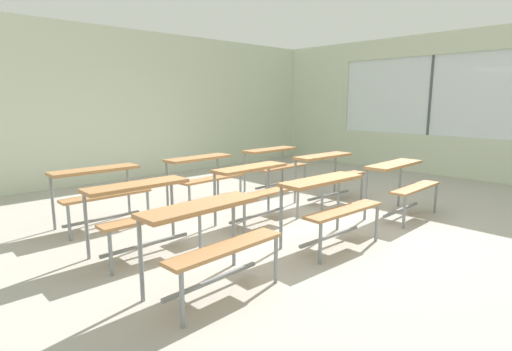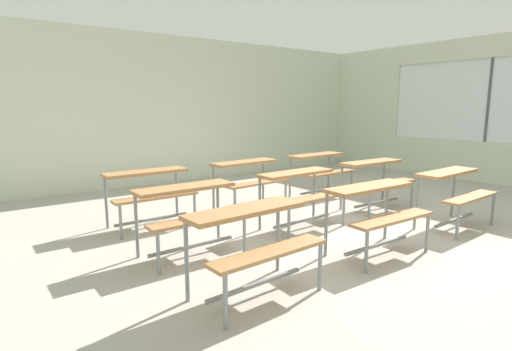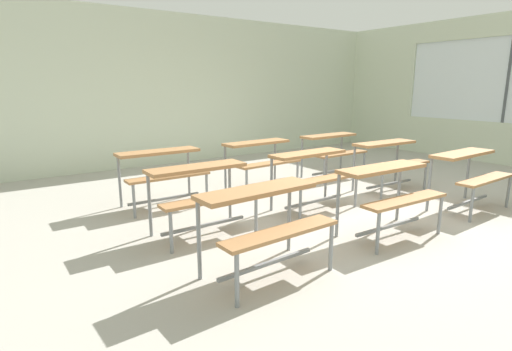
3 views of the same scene
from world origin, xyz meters
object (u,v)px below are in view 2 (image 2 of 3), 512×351
object	(u,v)px
desk_bench_r0c1	(377,203)
desk_bench_r1c1	(302,186)
desk_bench_r1c2	(377,173)
desk_bench_r2c2	(320,165)
desk_bench_r2c1	(249,173)
desk_bench_r1c0	(190,204)
desk_bench_r2c0	(149,185)
desk_bench_r0c0	(254,231)
desk_bench_r0c2	(455,185)

from	to	relation	value
desk_bench_r0c1	desk_bench_r1c1	distance (m)	1.17
desk_bench_r1c2	desk_bench_r2c2	size ratio (longest dim) A/B	1.01
desk_bench_r2c1	desk_bench_r0c1	bearing A→B (deg)	-93.30
desk_bench_r1c0	desk_bench_r2c0	size ratio (longest dim) A/B	1.00
desk_bench_r1c2	desk_bench_r2c2	bearing A→B (deg)	93.98
desk_bench_r2c2	desk_bench_r1c0	bearing A→B (deg)	-160.49
desk_bench_r1c0	desk_bench_r1c1	bearing A→B (deg)	-0.39
desk_bench_r1c0	desk_bench_r1c2	distance (m)	3.23
desk_bench_r2c0	desk_bench_r2c1	size ratio (longest dim) A/B	0.98
desk_bench_r0c0	desk_bench_r2c2	size ratio (longest dim) A/B	1.01
desk_bench_r0c1	desk_bench_r2c2	distance (m)	2.84
desk_bench_r1c0	desk_bench_r1c2	bearing A→B (deg)	0.37
desk_bench_r2c1	desk_bench_r2c2	bearing A→B (deg)	-3.31
desk_bench_r1c0	desk_bench_r2c0	bearing A→B (deg)	87.50
desk_bench_r1c0	desk_bench_r0c1	bearing A→B (deg)	-35.97
desk_bench_r0c0	desk_bench_r1c0	distance (m)	1.16
desk_bench_r2c1	desk_bench_r1c0	bearing A→B (deg)	-146.56
desk_bench_r0c1	desk_bench_r2c1	distance (m)	2.38
desk_bench_r0c2	desk_bench_r2c1	size ratio (longest dim) A/B	0.99
desk_bench_r1c0	desk_bench_r1c2	xyz separation A→B (m)	(3.23, 0.02, 0.00)
desk_bench_r2c2	desk_bench_r1c1	bearing A→B (deg)	-143.70
desk_bench_r1c0	desk_bench_r2c2	xyz separation A→B (m)	(3.20, 1.19, 0.00)
desk_bench_r2c1	desk_bench_r0c0	bearing A→B (deg)	-127.75
desk_bench_r0c1	desk_bench_r2c0	bearing A→B (deg)	125.12
desk_bench_r2c0	desk_bench_r2c2	distance (m)	3.15
desk_bench_r0c2	desk_bench_r2c2	bearing A→B (deg)	89.92
desk_bench_r1c0	desk_bench_r1c2	size ratio (longest dim) A/B	0.98
desk_bench_r0c1	desk_bench_r1c1	size ratio (longest dim) A/B	1.01
desk_bench_r0c0	desk_bench_r2c2	distance (m)	3.98
desk_bench_r1c2	desk_bench_r2c1	world-z (taller)	same
desk_bench_r2c2	desk_bench_r0c2	bearing A→B (deg)	-89.33
desk_bench_r0c1	desk_bench_r2c1	world-z (taller)	same
desk_bench_r0c1	desk_bench_r0c2	bearing A→B (deg)	1.77
desk_bench_r0c0	desk_bench_r0c1	xyz separation A→B (m)	(1.64, -0.01, 0.00)
desk_bench_r0c2	desk_bench_r0c1	bearing A→B (deg)	178.05
desk_bench_r1c1	desk_bench_r2c2	xyz separation A→B (m)	(1.58, 1.20, 0.00)
desk_bench_r0c1	desk_bench_r1c0	xyz separation A→B (m)	(-1.63, 1.18, 0.00)
desk_bench_r0c2	desk_bench_r2c1	xyz separation A→B (m)	(-1.62, 2.39, 0.00)
desk_bench_r0c0	desk_bench_r1c1	xyz separation A→B (m)	(1.63, 1.15, 0.00)
desk_bench_r1c0	desk_bench_r1c2	world-z (taller)	same
desk_bench_r0c1	desk_bench_r1c2	distance (m)	2.01
desk_bench_r0c0	desk_bench_r1c1	world-z (taller)	same
desk_bench_r0c0	desk_bench_r1c1	distance (m)	2.00
desk_bench_r0c0	desk_bench_r1c2	size ratio (longest dim) A/B	1.00
desk_bench_r0c1	desk_bench_r2c0	distance (m)	2.89
desk_bench_r0c2	desk_bench_r1c2	size ratio (longest dim) A/B	0.99
desk_bench_r0c1	desk_bench_r1c1	xyz separation A→B (m)	(-0.01, 1.17, 0.00)
desk_bench_r0c0	desk_bench_r1c2	distance (m)	3.46
desk_bench_r2c1	desk_bench_r2c2	size ratio (longest dim) A/B	1.02
desk_bench_r0c0	desk_bench_r0c2	xyz separation A→B (m)	(3.28, -0.02, 0.00)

